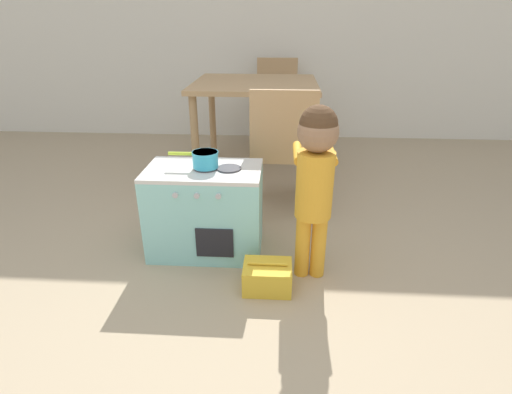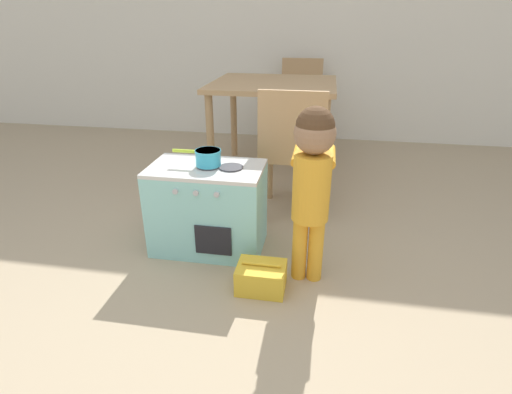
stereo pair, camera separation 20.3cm
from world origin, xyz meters
TOP-DOWN VIEW (x-y plane):
  - ground_plane at (0.00, 0.00)m, footprint 16.00×16.00m
  - wall_back at (0.00, 3.26)m, footprint 10.00×0.06m
  - play_kitchen at (-0.13, 0.90)m, footprint 0.60×0.37m
  - toy_pot at (-0.12, 0.90)m, footprint 0.26×0.14m
  - child_figure at (0.43, 0.70)m, footprint 0.20×0.34m
  - toy_basket at (0.22, 0.56)m, footprint 0.23×0.18m
  - dining_table at (0.06, 2.12)m, footprint 0.94×0.89m
  - dining_chair_near at (0.28, 1.37)m, footprint 0.39×0.39m
  - dining_chair_far at (0.22, 2.93)m, footprint 0.39×0.39m

SIDE VIEW (x-z plane):
  - ground_plane at x=0.00m, z-range 0.00..0.00m
  - toy_basket at x=0.22m, z-range -0.01..0.14m
  - play_kitchen at x=-0.13m, z-range 0.00..0.49m
  - dining_chair_near at x=0.28m, z-range 0.03..0.86m
  - dining_chair_far at x=0.22m, z-range 0.03..0.86m
  - toy_pot at x=-0.12m, z-range 0.50..0.58m
  - child_figure at x=0.43m, z-range 0.14..1.00m
  - dining_table at x=0.06m, z-range 0.27..1.01m
  - wall_back at x=0.00m, z-range 0.00..2.60m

